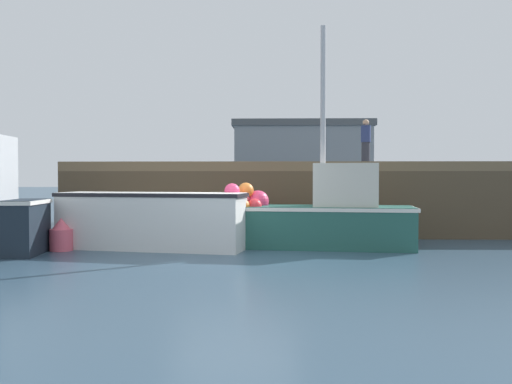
# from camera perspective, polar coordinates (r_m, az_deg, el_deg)

# --- Properties ---
(ground) EXTENTS (120.00, 160.00, 0.10)m
(ground) POSITION_cam_1_polar(r_m,az_deg,el_deg) (11.22, -2.22, -6.83)
(ground) COLOR #334C60
(pier) EXTENTS (14.64, 6.77, 2.00)m
(pier) POSITION_cam_1_polar(r_m,az_deg,el_deg) (16.69, 7.66, 1.69)
(pier) COLOR brown
(pier) RESTS_ON ground
(fishing_boat_near_right) EXTENTS (4.32, 1.83, 1.25)m
(fishing_boat_near_right) POSITION_cam_1_polar(r_m,az_deg,el_deg) (12.14, -10.99, -2.84)
(fishing_boat_near_right) COLOR silver
(fishing_boat_near_right) RESTS_ON ground
(fishing_boat_mid) EXTENTS (4.32, 1.88, 4.98)m
(fishing_boat_mid) POSITION_cam_1_polar(r_m,az_deg,el_deg) (12.30, 7.03, -2.46)
(fishing_boat_mid) COLOR #23564C
(fishing_boat_mid) RESTS_ON ground
(dockworker) EXTENTS (0.34, 0.34, 1.61)m
(dockworker) POSITION_cam_1_polar(r_m,az_deg,el_deg) (19.26, 11.48, 5.13)
(dockworker) COLOR #2D3342
(dockworker) RESTS_ON pier
(warehouse) EXTENTS (10.64, 5.33, 5.92)m
(warehouse) POSITION_cam_1_polar(r_m,az_deg,el_deg) (42.43, 4.85, 3.40)
(warehouse) COLOR gray
(warehouse) RESTS_ON ground
(mooring_buoy_foreground) EXTENTS (0.48, 0.48, 0.71)m
(mooring_buoy_foreground) POSITION_cam_1_polar(r_m,az_deg,el_deg) (12.45, -19.83, -4.37)
(mooring_buoy_foreground) COLOR #EA5B70
(mooring_buoy_foreground) RESTS_ON ground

